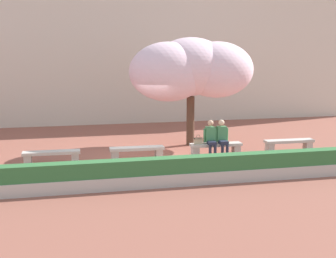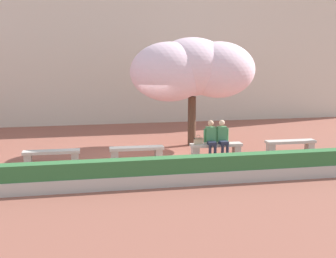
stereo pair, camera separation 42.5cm
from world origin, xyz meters
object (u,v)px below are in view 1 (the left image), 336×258
stone_bench_near_east (216,147)px  person_seated_right (222,136)px  stone_bench_near_west (52,155)px  person_seated_left (211,137)px  cherry_tree_main (191,69)px  handbag (198,140)px  stone_bench_center (137,151)px  stone_bench_east_end (289,144)px

stone_bench_near_east → person_seated_right: person_seated_right is taller
stone_bench_near_west → stone_bench_near_east: bearing=0.0°
person_seated_left → cherry_tree_main: cherry_tree_main is taller
stone_bench_near_west → handbag: 5.07m
stone_bench_center → cherry_tree_main: 4.08m
stone_bench_near_east → person_seated_right: size_ratio=1.46×
person_seated_right → stone_bench_near_west: bearing=179.5°
person_seated_right → cherry_tree_main: bearing=108.1°
person_seated_right → handbag: size_ratio=3.81×
stone_bench_center → person_seated_left: bearing=-1.2°
stone_bench_near_west → person_seated_left: bearing=-0.6°
person_seated_left → handbag: bearing=170.7°
cherry_tree_main → stone_bench_near_east: bearing=-77.3°
stone_bench_east_end → handbag: bearing=179.7°
stone_bench_center → stone_bench_near_east: (2.86, 0.00, 0.00)m
stone_bench_near_west → cherry_tree_main: 6.23m
stone_bench_near_east → cherry_tree_main: size_ratio=0.39×
stone_bench_near_west → stone_bench_center: bearing=0.0°
handbag → person_seated_right: bearing=-4.8°
cherry_tree_main → stone_bench_east_end: bearing=-29.4°
stone_bench_near_east → cherry_tree_main: cherry_tree_main is taller
stone_bench_near_west → handbag: size_ratio=5.54×
person_seated_left → handbag: 0.46m
person_seated_left → person_seated_right: 0.42m
person_seated_right → cherry_tree_main: (-0.62, 1.90, 2.30)m
stone_bench_near_east → stone_bench_near_west: bearing=180.0°
stone_bench_east_end → person_seated_left: bearing=-179.0°
person_seated_right → person_seated_left: bearing=180.0°
stone_bench_near_west → stone_bench_east_end: same height
stone_bench_center → handbag: 2.22m
stone_bench_near_west → stone_bench_near_east: size_ratio=1.00×
stone_bench_east_end → cherry_tree_main: size_ratio=0.39×
stone_bench_near_east → person_seated_left: 0.45m
stone_bench_near_east → stone_bench_east_end: same height
stone_bench_east_end → handbag: (-3.52, 0.02, 0.27)m
stone_bench_center → handbag: handbag is taller
stone_bench_near_east → stone_bench_east_end: 2.86m
person_seated_right → cherry_tree_main: size_ratio=0.27×
stone_bench_east_end → person_seated_right: (-2.65, -0.05, 0.39)m
stone_bench_center → cherry_tree_main: cherry_tree_main is taller
handbag → stone_bench_near_west: bearing=-179.8°
stone_bench_east_end → person_seated_right: person_seated_right is taller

